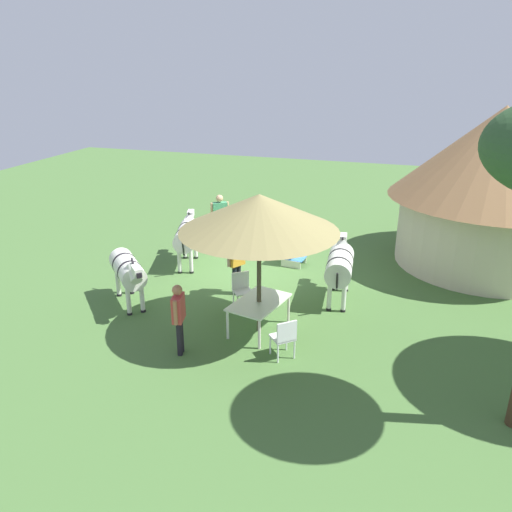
% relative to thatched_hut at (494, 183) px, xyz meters
% --- Properties ---
extents(ground_plane, '(36.00, 36.00, 0.00)m').
position_rel_thatched_hut_xyz_m(ground_plane, '(2.84, -6.34, -2.49)').
color(ground_plane, '#446933').
extents(thatched_hut, '(5.91, 5.91, 4.65)m').
position_rel_thatched_hut_xyz_m(thatched_hut, '(0.00, 0.00, 0.00)').
color(thatched_hut, beige).
rests_on(thatched_hut, ground_plane).
extents(shade_umbrella, '(3.44, 3.44, 3.21)m').
position_rel_thatched_hut_xyz_m(shade_umbrella, '(5.94, -5.25, 0.31)').
color(shade_umbrella, '#423C2A').
rests_on(shade_umbrella, ground_plane).
extents(patio_dining_table, '(1.65, 1.25, 0.74)m').
position_rel_thatched_hut_xyz_m(patio_dining_table, '(5.94, -5.25, -1.83)').
color(patio_dining_table, silver).
rests_on(patio_dining_table, ground_plane).
extents(patio_chair_near_lawn, '(0.61, 0.61, 0.90)m').
position_rel_thatched_hut_xyz_m(patio_chair_near_lawn, '(6.90, -4.41, -1.97)').
color(patio_chair_near_lawn, white).
rests_on(patio_chair_near_lawn, ground_plane).
extents(patio_chair_near_hut, '(0.60, 0.60, 0.90)m').
position_rel_thatched_hut_xyz_m(patio_chair_near_hut, '(4.92, -6.02, -1.97)').
color(patio_chair_near_hut, white).
rests_on(patio_chair_near_hut, ground_plane).
extents(guest_beside_umbrella, '(0.52, 0.40, 1.64)m').
position_rel_thatched_hut_xyz_m(guest_beside_umbrella, '(4.25, -6.39, -1.51)').
color(guest_beside_umbrella, black).
rests_on(guest_beside_umbrella, ground_plane).
extents(guest_behind_table, '(0.56, 0.28, 1.58)m').
position_rel_thatched_hut_xyz_m(guest_behind_table, '(7.36, -6.55, -1.54)').
color(guest_behind_table, black).
rests_on(guest_behind_table, ground_plane).
extents(standing_watcher, '(0.44, 0.53, 1.72)m').
position_rel_thatched_hut_xyz_m(standing_watcher, '(0.86, -8.16, -1.46)').
color(standing_watcher, black).
rests_on(standing_watcher, ground_plane).
extents(striped_lounge_chair, '(0.62, 0.86, 0.64)m').
position_rel_thatched_hut_xyz_m(striped_lounge_chair, '(1.82, -5.47, -2.24)').
color(striped_lounge_chair, '#3778BC').
rests_on(striped_lounge_chair, ground_plane).
extents(zebra_nearest_camera, '(2.15, 1.04, 1.49)m').
position_rel_thatched_hut_xyz_m(zebra_nearest_camera, '(2.78, -8.46, -1.54)').
color(zebra_nearest_camera, silver).
rests_on(zebra_nearest_camera, ground_plane).
extents(zebra_by_umbrella, '(2.28, 0.77, 1.51)m').
position_rel_thatched_hut_xyz_m(zebra_by_umbrella, '(3.79, -3.77, -1.52)').
color(zebra_by_umbrella, silver).
rests_on(zebra_by_umbrella, ground_plane).
extents(zebra_toward_hut, '(1.74, 1.69, 1.48)m').
position_rel_thatched_hut_xyz_m(zebra_toward_hut, '(5.66, -8.74, -1.55)').
color(zebra_toward_hut, silver).
rests_on(zebra_toward_hut, ground_plane).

